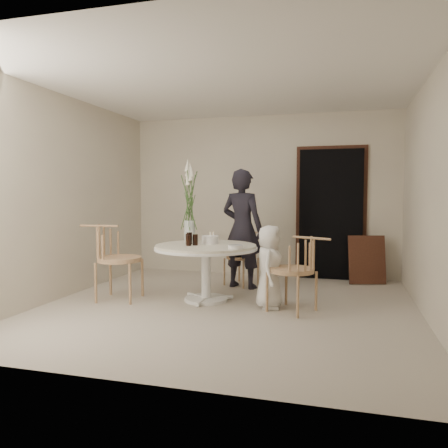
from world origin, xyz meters
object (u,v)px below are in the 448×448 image
(chair_far, at_px, (246,251))
(birthday_cake, at_px, (210,240))
(boy, at_px, (269,267))
(chair_right, at_px, (301,263))
(flower_vase, at_px, (190,202))
(chair_left, at_px, (109,251))
(girl, at_px, (242,229))
(table, at_px, (206,254))

(chair_far, xyz_separation_m, birthday_cake, (-0.25, -1.05, 0.27))
(boy, bearing_deg, chair_far, 21.03)
(chair_right, distance_m, birthday_cake, 1.31)
(chair_right, xyz_separation_m, flower_vase, (-1.61, 0.65, 0.68))
(chair_left, height_order, girl, girl)
(girl, distance_m, boy, 1.26)
(birthday_cake, bearing_deg, chair_right, -17.81)
(chair_far, relative_size, chair_left, 0.80)
(chair_left, xyz_separation_m, girl, (1.51, 1.17, 0.23))
(chair_right, bearing_deg, birthday_cake, -82.80)
(chair_far, relative_size, girl, 0.45)
(chair_right, bearing_deg, girl, -115.28)
(chair_far, height_order, birthday_cake, birthday_cake)
(birthday_cake, height_order, flower_vase, flower_vase)
(table, height_order, chair_right, chair_right)
(chair_far, bearing_deg, boy, -41.40)
(chair_right, bearing_deg, chair_far, -120.71)
(flower_vase, bearing_deg, birthday_cake, -33.97)
(table, distance_m, chair_far, 1.21)
(chair_right, relative_size, chair_left, 0.92)
(table, distance_m, birthday_cake, 0.21)
(chair_left, xyz_separation_m, flower_vase, (0.89, 0.64, 0.63))
(girl, relative_size, birthday_cake, 7.93)
(girl, xyz_separation_m, flower_vase, (-0.63, -0.53, 0.40))
(chair_far, bearing_deg, chair_right, -31.12)
(boy, bearing_deg, birthday_cake, 69.08)
(boy, xyz_separation_m, birthday_cake, (-0.83, 0.27, 0.28))
(table, bearing_deg, girl, 73.57)
(chair_left, height_order, boy, boy)
(chair_far, bearing_deg, birthday_cake, -78.63)
(chair_left, relative_size, boy, 0.98)
(girl, relative_size, boy, 1.73)
(girl, bearing_deg, flower_vase, 54.21)
(table, distance_m, chair_left, 1.27)
(boy, relative_size, flower_vase, 0.88)
(chair_right, xyz_separation_m, birthday_cake, (-1.23, 0.40, 0.20))
(chair_right, height_order, birthday_cake, chair_right)
(table, distance_m, chair_right, 1.28)
(chair_far, bearing_deg, flower_vase, -103.52)
(chair_far, distance_m, flower_vase, 1.26)
(chair_left, distance_m, girl, 1.93)
(chair_right, relative_size, boy, 0.90)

